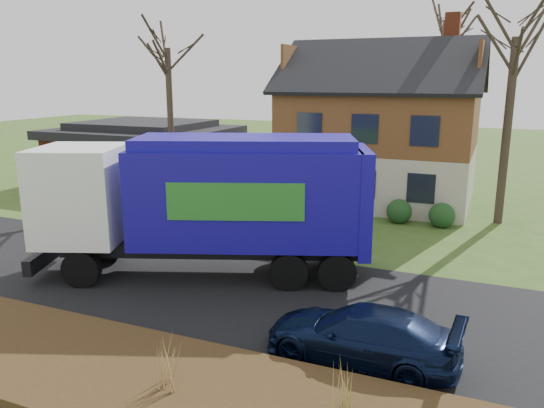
% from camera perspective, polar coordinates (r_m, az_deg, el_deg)
% --- Properties ---
extents(ground, '(120.00, 120.00, 0.00)m').
position_cam_1_polar(ground, '(16.39, -6.05, -8.91)').
color(ground, '#324F1A').
rests_on(ground, ground).
extents(road, '(80.00, 7.00, 0.02)m').
position_cam_1_polar(road, '(16.39, -6.05, -8.88)').
color(road, black).
rests_on(road, ground).
extents(mulch_verge, '(80.00, 3.50, 0.30)m').
position_cam_1_polar(mulch_verge, '(12.45, -18.44, -16.45)').
color(mulch_verge, '#311E10').
rests_on(mulch_verge, ground).
extents(main_house, '(12.95, 8.95, 9.26)m').
position_cam_1_polar(main_house, '(27.86, 10.67, 8.70)').
color(main_house, '#BCAF97').
rests_on(main_house, ground).
extents(ranch_house, '(9.80, 8.20, 3.70)m').
position_cam_1_polar(ranch_house, '(32.94, -13.53, 5.37)').
color(ranch_house, brown).
rests_on(ranch_house, ground).
extents(garbage_truck, '(10.72, 6.30, 4.46)m').
position_cam_1_polar(garbage_truck, '(16.68, -6.65, 0.74)').
color(garbage_truck, black).
rests_on(garbage_truck, ground).
extents(silver_sedan, '(4.63, 1.89, 1.49)m').
position_cam_1_polar(silver_sedan, '(22.78, -14.67, -0.91)').
color(silver_sedan, '#A0A4A8').
rests_on(silver_sedan, ground).
extents(navy_wagon, '(4.42, 1.97, 1.26)m').
position_cam_1_polar(navy_wagon, '(12.32, 9.58, -13.71)').
color(navy_wagon, black).
rests_on(navy_wagon, ground).
extents(tree_front_west, '(3.59, 3.59, 10.67)m').
position_cam_1_polar(tree_front_west, '(28.28, -11.30, 18.41)').
color(tree_front_west, '#3B2E23').
rests_on(tree_front_west, ground).
extents(tree_front_east, '(4.03, 4.03, 11.20)m').
position_cam_1_polar(tree_front_east, '(24.75, 25.12, 18.93)').
color(tree_front_east, '#392D22').
rests_on(tree_front_east, ground).
extents(grass_clump_mid, '(0.37, 0.30, 1.03)m').
position_cam_1_polar(grass_clump_mid, '(10.96, -10.76, -16.29)').
color(grass_clump_mid, '#9E7A46').
rests_on(grass_clump_mid, mulch_verge).
extents(grass_clump_east, '(0.38, 0.31, 0.94)m').
position_cam_1_polar(grass_clump_east, '(10.23, 7.85, -18.83)').
color(grass_clump_east, '#9E8945').
rests_on(grass_clump_east, mulch_verge).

